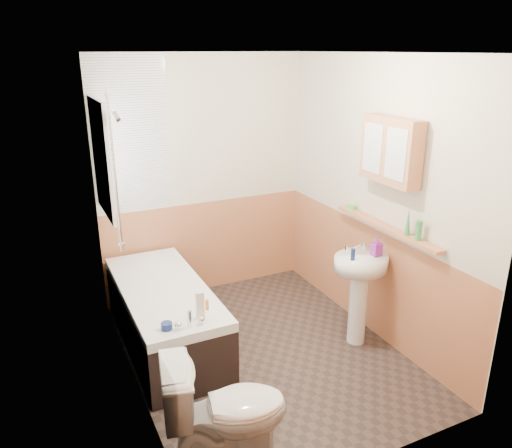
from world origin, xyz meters
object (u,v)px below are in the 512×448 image
object	(u,v)px
toilet	(226,412)
medicine_cabinet	(391,151)
bathtub	(165,314)
sink	(360,281)
pine_shelf	(386,227)

from	to	relation	value
toilet	medicine_cabinet	world-z (taller)	medicine_cabinet
bathtub	medicine_cabinet	distance (m)	2.39
sink	pine_shelf	distance (m)	0.53
sink	medicine_cabinet	world-z (taller)	medicine_cabinet
sink	bathtub	bearing A→B (deg)	145.54
bathtub	toilet	xyz separation A→B (m)	(-0.03, -1.50, 0.09)
bathtub	medicine_cabinet	bearing A→B (deg)	-23.36
toilet	sink	xyz separation A→B (m)	(1.60, 0.80, 0.22)
sink	pine_shelf	xyz separation A→B (m)	(0.20, -0.04, 0.49)
pine_shelf	bathtub	bearing A→B (deg)	157.23
toilet	medicine_cabinet	xyz separation A→B (m)	(1.77, 0.75, 1.37)
bathtub	pine_shelf	world-z (taller)	pine_shelf
toilet	sink	world-z (taller)	sink
medicine_cabinet	sink	bearing A→B (deg)	163.72
pine_shelf	medicine_cabinet	bearing A→B (deg)	-161.55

